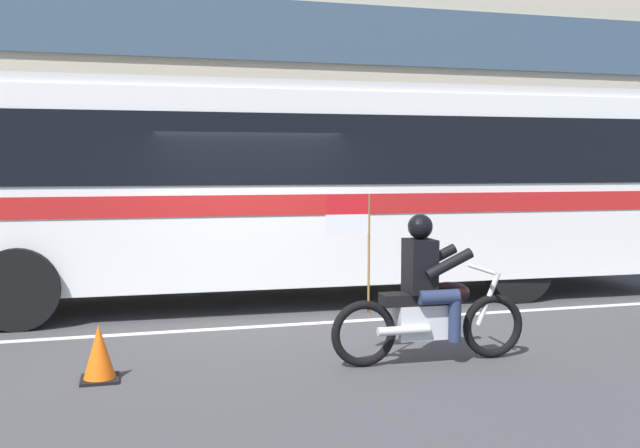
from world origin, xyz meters
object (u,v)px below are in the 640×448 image
Objects in this scene: transit_bus at (287,177)px; fire_hydrant at (23,252)px; traffic_cone at (99,354)px; motorcycle_with_rider at (428,300)px.

transit_bus is 16.12× the size of fire_hydrant.
transit_bus reaches higher than fire_hydrant.
transit_bus is at bearing 53.82° from traffic_cone.
transit_bus is at bearing -34.81° from fire_hydrant.
motorcycle_with_rider is 2.93× the size of fire_hydrant.
fire_hydrant is (-4.83, 6.79, -0.15)m from motorcycle_with_rider.
fire_hydrant is at bearing 145.19° from transit_bus.
transit_bus is 21.98× the size of traffic_cone.
fire_hydrant is (-4.19, 2.91, -1.37)m from transit_bus.
fire_hydrant is at bearing 103.05° from traffic_cone.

